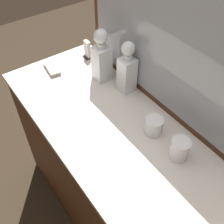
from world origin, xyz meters
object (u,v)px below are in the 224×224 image
(silver_brush_rear, at_px, (52,68))
(crystal_tumbler_far_right, at_px, (179,150))
(napkin_holder, at_px, (88,51))
(crystal_decanter_far_left, at_px, (102,60))
(crystal_tumbler_far_left, at_px, (154,126))
(crystal_decanter_rear, at_px, (127,72))

(silver_brush_rear, bearing_deg, crystal_tumbler_far_right, 10.23)
(napkin_holder, bearing_deg, crystal_decanter_far_left, -11.07)
(crystal_tumbler_far_left, relative_size, silver_brush_rear, 0.54)
(napkin_holder, bearing_deg, crystal_decanter_rear, 1.22)
(crystal_decanter_rear, distance_m, crystal_tumbler_far_right, 0.48)
(crystal_tumbler_far_left, height_order, napkin_holder, napkin_holder)
(crystal_tumbler_far_right, distance_m, silver_brush_rear, 0.87)
(napkin_holder, bearing_deg, crystal_tumbler_far_left, -6.46)
(crystal_decanter_rear, distance_m, silver_brush_rear, 0.46)
(silver_brush_rear, height_order, napkin_holder, napkin_holder)
(silver_brush_rear, bearing_deg, crystal_decanter_far_left, 40.13)
(crystal_decanter_far_left, height_order, crystal_decanter_rear, crystal_decanter_far_left)
(crystal_tumbler_far_right, height_order, silver_brush_rear, crystal_tumbler_far_right)
(silver_brush_rear, bearing_deg, crystal_tumbler_far_left, 12.93)
(crystal_decanter_far_left, xyz_separation_m, crystal_tumbler_far_left, (0.46, -0.03, -0.08))
(crystal_decanter_far_left, xyz_separation_m, napkin_holder, (-0.22, 0.04, -0.07))
(crystal_tumbler_far_left, bearing_deg, crystal_decanter_rear, 164.58)
(crystal_decanter_rear, height_order, napkin_holder, crystal_decanter_rear)
(crystal_tumbler_far_left, distance_m, napkin_holder, 0.68)
(crystal_decanter_far_left, bearing_deg, crystal_tumbler_far_right, -3.57)
(crystal_decanter_far_left, xyz_separation_m, crystal_decanter_rear, (0.15, 0.05, -0.00))
(crystal_decanter_far_left, distance_m, crystal_tumbler_far_left, 0.47)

